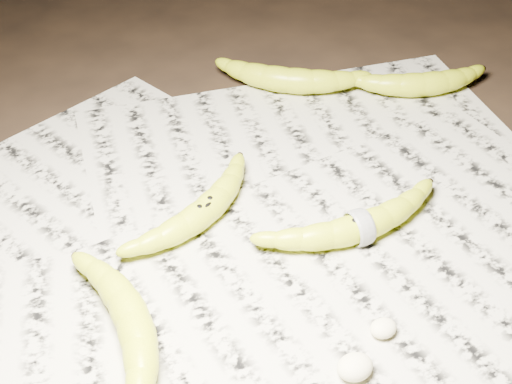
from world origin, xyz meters
name	(u,v)px	position (x,y,z in m)	size (l,w,h in m)	color
ground	(237,227)	(0.00, 0.00, 0.00)	(3.00, 3.00, 0.00)	black
newspaper_patch	(236,247)	(-0.02, -0.03, 0.00)	(0.90, 0.70, 0.01)	#B3AF99
banana_left_b	(133,320)	(-0.16, -0.10, 0.03)	(0.18, 0.06, 0.04)	#CDDC1B
banana_center	(204,209)	(-0.03, 0.02, 0.02)	(0.18, 0.05, 0.03)	#CDDC1B
banana_taped	(359,225)	(0.11, -0.08, 0.02)	(0.20, 0.05, 0.03)	#CDDC1B
banana_upper_a	(288,78)	(0.19, 0.22, 0.03)	(0.19, 0.06, 0.04)	#CDDC1B
banana_upper_b	(422,82)	(0.35, 0.12, 0.03)	(0.17, 0.06, 0.03)	#CDDC1B
measuring_tape	(359,225)	(0.11, -0.08, 0.02)	(0.04, 0.04, 0.00)	white
flesh_chunk_b	(355,364)	(0.01, -0.23, 0.02)	(0.03, 0.03, 0.02)	beige
flesh_chunk_c	(384,326)	(0.06, -0.20, 0.02)	(0.03, 0.02, 0.02)	beige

